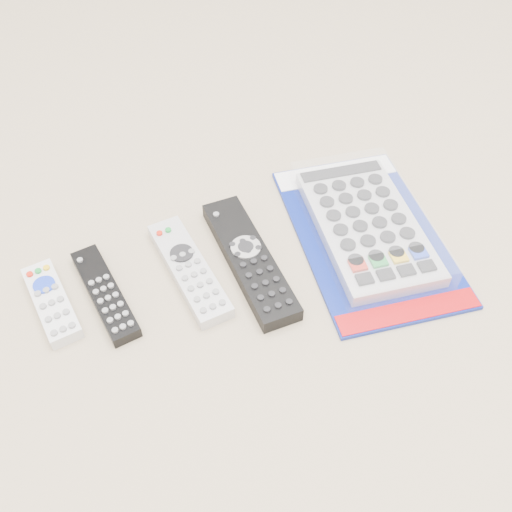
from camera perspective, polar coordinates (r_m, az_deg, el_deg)
name	(u,v)px	position (r m, az deg, el deg)	size (l,w,h in m)	color
remote_small_grey	(52,302)	(0.80, -19.77, -4.36)	(0.05, 0.14, 0.02)	silver
remote_slim_black	(105,294)	(0.79, -14.86, -3.65)	(0.05, 0.17, 0.02)	black
remote_silver_dvd	(189,270)	(0.80, -6.70, -1.36)	(0.05, 0.19, 0.02)	silver
remote_large_black	(250,259)	(0.80, -0.65, -0.33)	(0.07, 0.24, 0.03)	black
jumbo_remote_packaged	(367,224)	(0.85, 11.05, 3.11)	(0.26, 0.36, 0.04)	navy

